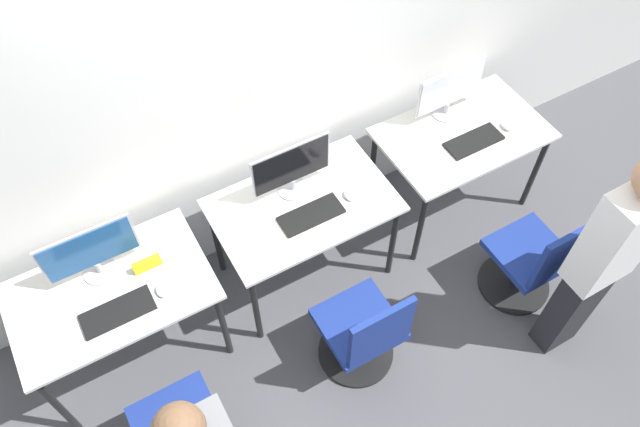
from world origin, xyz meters
name	(u,v)px	position (x,y,z in m)	size (l,w,h in m)	color
ground_plane	(330,308)	(0.00, 0.00, 0.00)	(20.00, 20.00, 0.00)	#4C4C51
wall_back	(260,76)	(0.00, 0.81, 1.40)	(12.00, 0.05, 2.80)	silver
desk_left	(113,299)	(-1.21, 0.34, 0.67)	(1.09, 0.69, 0.76)	silver
monitor_left	(90,252)	(-1.21, 0.49, 0.95)	(0.51, 0.19, 0.37)	#B2B2B7
keyboard_left	(118,312)	(-1.21, 0.19, 0.77)	(0.39, 0.16, 0.02)	black
mouse_left	(161,291)	(-0.96, 0.20, 0.77)	(0.06, 0.09, 0.03)	silver
desk_center	(303,213)	(0.00, 0.34, 0.67)	(1.09, 0.69, 0.76)	silver
monitor_center	(291,168)	(0.00, 0.48, 0.95)	(0.51, 0.19, 0.37)	#B2B2B7
keyboard_center	(311,215)	(0.00, 0.24, 0.77)	(0.39, 0.16, 0.02)	black
mouse_center	(349,195)	(0.27, 0.26, 0.77)	(0.06, 0.09, 0.03)	silver
office_chair_center	(363,335)	(-0.02, -0.41, 0.35)	(0.48, 0.48, 0.88)	black
desk_right	(461,141)	(1.21, 0.34, 0.67)	(1.09, 0.69, 0.76)	silver
monitor_right	(450,91)	(1.21, 0.55, 0.95)	(0.51, 0.19, 0.37)	#B2B2B7
keyboard_right	(474,141)	(1.21, 0.24, 0.77)	(0.39, 0.16, 0.02)	black
mouse_right	(507,126)	(1.47, 0.24, 0.77)	(0.06, 0.09, 0.03)	silver
office_chair_right	(532,263)	(1.18, -0.52, 0.35)	(0.48, 0.48, 0.88)	black
person_right	(604,258)	(1.15, -0.89, 0.95)	(0.36, 0.23, 1.72)	#232328
placard_left	(147,264)	(-0.97, 0.38, 0.80)	(0.16, 0.03, 0.08)	yellow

